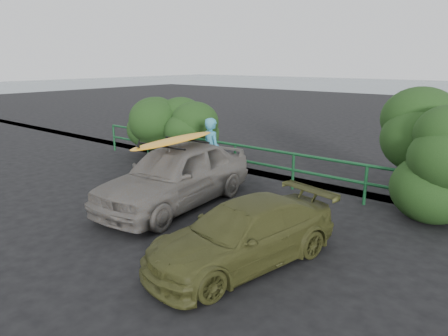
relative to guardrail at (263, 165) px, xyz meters
The scene contains 8 objects.
ground 5.03m from the guardrail, 90.00° to the right, with size 80.00×80.00×0.00m, color black.
guardrail is the anchor object (origin of this frame).
shrub_left 4.84m from the guardrail, behind, with size 3.20×2.40×1.93m, color #1E3D16, non-canonical shape.
sedan 2.95m from the guardrail, 102.71° to the right, with size 1.81×4.49×1.53m, color #66615B.
olive_vehicle 4.85m from the guardrail, 60.80° to the right, with size 1.51×3.72×1.08m, color #41431D.
man 1.53m from the guardrail, 141.88° to the right, with size 0.69×0.45×1.90m, color teal.
roof_rack 3.12m from the guardrail, 102.71° to the right, with size 1.37×0.96×0.05m, color black, non-canonical shape.
surfboard 3.14m from the guardrail, 102.71° to the right, with size 0.59×2.84×0.08m, color #FAA11A.
Camera 1 is at (6.09, -4.45, 3.44)m, focal length 32.00 mm.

